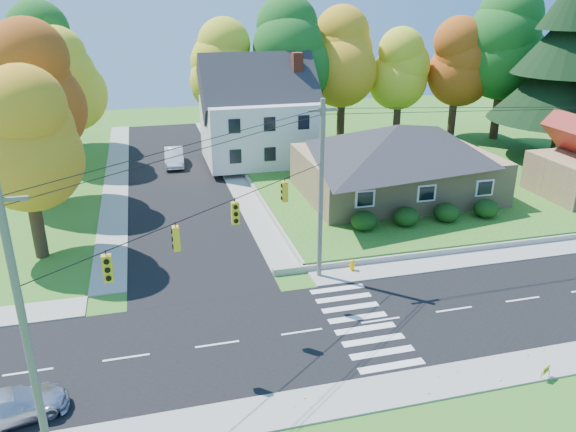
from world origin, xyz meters
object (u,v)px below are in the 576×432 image
object	(u,v)px
fire_hydrant	(352,266)
silver_sedan	(9,406)
white_car	(174,157)
ranch_house	(396,159)

from	to	relation	value
fire_hydrant	silver_sedan	bearing A→B (deg)	-153.73
silver_sedan	white_car	size ratio (longest dim) A/B	0.85
silver_sedan	ranch_house	bearing A→B (deg)	-64.71
white_car	ranch_house	bearing A→B (deg)	-38.35
ranch_house	fire_hydrant	xyz separation A→B (m)	(-7.47, -10.68, -2.91)
silver_sedan	white_car	distance (m)	33.80
silver_sedan	fire_hydrant	world-z (taller)	silver_sedan
ranch_house	fire_hydrant	size ratio (longest dim) A/B	19.85
ranch_house	white_car	bearing A→B (deg)	138.73
ranch_house	silver_sedan	size ratio (longest dim) A/B	3.54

